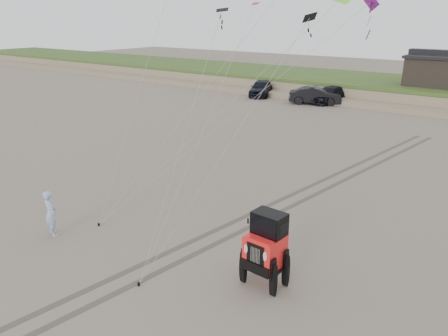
{
  "coord_description": "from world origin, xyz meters",
  "views": [
    {
      "loc": [
        10.46,
        -9.75,
        8.15
      ],
      "look_at": [
        1.03,
        3.0,
        2.6
      ],
      "focal_mm": 35.0,
      "sensor_mm": 36.0,
      "label": 1
    }
  ],
  "objects_px": {
    "cabin": "(442,70)",
    "truck_b": "(315,96)",
    "truck_a": "(261,88)",
    "man": "(51,213)",
    "jeep": "(265,257)",
    "truck_c": "(330,95)"
  },
  "relations": [
    {
      "from": "truck_a",
      "to": "jeep",
      "type": "xyz_separation_m",
      "value": [
        18.5,
        -29.55,
        0.14
      ]
    },
    {
      "from": "truck_b",
      "to": "man",
      "type": "relative_size",
      "value": 2.69
    },
    {
      "from": "truck_c",
      "to": "jeep",
      "type": "height_order",
      "value": "jeep"
    },
    {
      "from": "cabin",
      "to": "man",
      "type": "relative_size",
      "value": 3.45
    },
    {
      "from": "jeep",
      "to": "truck_b",
      "type": "bearing_deg",
      "value": 115.78
    },
    {
      "from": "truck_a",
      "to": "truck_c",
      "type": "relative_size",
      "value": 0.94
    },
    {
      "from": "cabin",
      "to": "jeep",
      "type": "bearing_deg",
      "value": -86.29
    },
    {
      "from": "man",
      "to": "jeep",
      "type": "bearing_deg",
      "value": -151.88
    },
    {
      "from": "truck_b",
      "to": "truck_c",
      "type": "height_order",
      "value": "truck_b"
    },
    {
      "from": "truck_b",
      "to": "man",
      "type": "xyz_separation_m",
      "value": [
        3.48,
        -30.9,
        0.11
      ]
    },
    {
      "from": "truck_c",
      "to": "truck_b",
      "type": "bearing_deg",
      "value": -107.05
    },
    {
      "from": "man",
      "to": "cabin",
      "type": "bearing_deg",
      "value": -84.7
    },
    {
      "from": "truck_a",
      "to": "truck_b",
      "type": "relative_size",
      "value": 0.99
    },
    {
      "from": "cabin",
      "to": "jeep",
      "type": "distance_m",
      "value": 36.48
    },
    {
      "from": "cabin",
      "to": "truck_b",
      "type": "distance_m",
      "value": 12.37
    },
    {
      "from": "cabin",
      "to": "man",
      "type": "height_order",
      "value": "cabin"
    },
    {
      "from": "truck_c",
      "to": "cabin",
      "type": "bearing_deg",
      "value": 43.88
    },
    {
      "from": "cabin",
      "to": "truck_b",
      "type": "bearing_deg",
      "value": -141.7
    },
    {
      "from": "cabin",
      "to": "truck_b",
      "type": "height_order",
      "value": "cabin"
    },
    {
      "from": "truck_b",
      "to": "jeep",
      "type": "height_order",
      "value": "jeep"
    },
    {
      "from": "jeep",
      "to": "cabin",
      "type": "bearing_deg",
      "value": 97.1
    },
    {
      "from": "cabin",
      "to": "truck_c",
      "type": "xyz_separation_m",
      "value": [
        -8.72,
        -5.92,
        -2.47
      ]
    }
  ]
}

